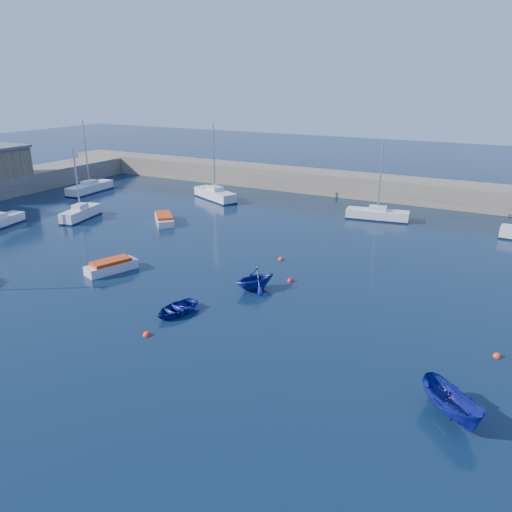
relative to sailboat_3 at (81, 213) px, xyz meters
The scene contains 15 objects.
ground 32.24m from the sailboat_3, 41.64° to the right, with size 220.00×220.00×0.00m, color #0C1E35.
back_wall 34.42m from the sailboat_3, 45.59° to the left, with size 96.00×4.50×2.60m, color #796E5D.
sailboat_3 is the anchor object (origin of this frame).
sailboat_4 13.47m from the sailboat_3, 131.84° to the left, with size 2.45×7.03×9.02m.
sailboat_5 16.09m from the sailboat_3, 62.25° to the left, with size 6.96×4.67×8.99m.
sailboat_6 30.98m from the sailboat_3, 28.00° to the left, with size 6.54×2.69×8.30m.
motorboat_1 16.79m from the sailboat_3, 35.85° to the right, with size 2.55×4.09×0.95m.
motorboat_2 9.06m from the sailboat_3, 19.44° to the left, with size 4.18×4.25×0.91m.
dinghy_center 25.99m from the sailboat_3, 30.86° to the right, with size 2.20×3.08×0.64m, color navy.
dinghy_left 25.99m from the sailboat_3, 17.17° to the right, with size 2.66×3.08×1.62m, color navy.
dinghy_right 42.09m from the sailboat_3, 22.31° to the right, with size 1.35×3.60×1.39m, color navy.
buoy_0 27.88m from the sailboat_3, 36.04° to the right, with size 0.47×0.47×0.47m, color #FF340D.
buoy_1 26.92m from the sailboat_3, 10.99° to the right, with size 0.48×0.48×0.48m, color red.
buoy_2 41.49m from the sailboat_3, 13.17° to the right, with size 0.43×0.43×0.43m, color #FF340D.
buoy_3 23.87m from the sailboat_3, ahead, with size 0.46×0.46×0.46m, color #FF340D.
Camera 1 is at (15.99, -14.38, 13.86)m, focal length 35.00 mm.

